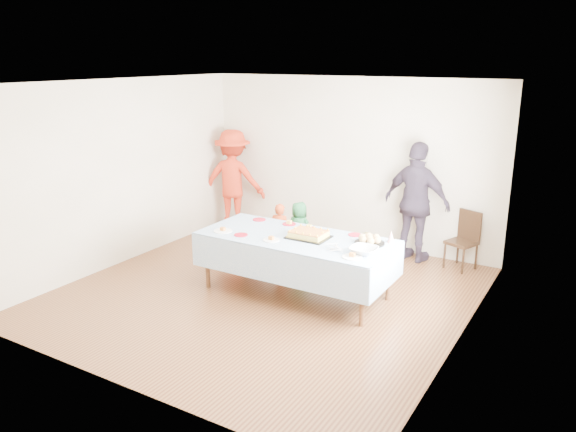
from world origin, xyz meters
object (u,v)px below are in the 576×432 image
(party_table, at_px, (296,241))
(dining_chair, at_px, (465,237))
(adult_left, at_px, (233,179))
(birthday_cake, at_px, (309,235))

(party_table, bearing_deg, dining_chair, 51.33)
(dining_chair, bearing_deg, party_table, -107.35)
(adult_left, bearing_deg, birthday_cake, 126.75)
(dining_chair, relative_size, adult_left, 0.48)
(birthday_cake, relative_size, adult_left, 0.29)
(birthday_cake, height_order, adult_left, adult_left)
(birthday_cake, distance_m, adult_left, 3.25)
(adult_left, bearing_deg, dining_chair, 164.64)
(dining_chair, bearing_deg, adult_left, -157.73)
(birthday_cake, relative_size, dining_chair, 0.60)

